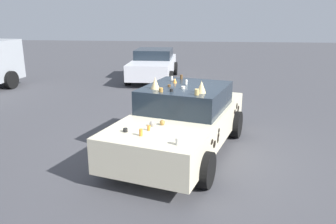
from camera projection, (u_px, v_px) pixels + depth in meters
The scene contains 3 objects.
ground_plane at pixel (181, 151), 7.55m from camera, with size 60.00×60.00×0.00m, color #47474C.
art_car_decorated at pixel (183, 120), 7.39m from camera, with size 4.70×2.96×1.68m.
parked_sedan_near_left at pixel (153, 64), 15.52m from camera, with size 4.33×2.05×1.36m.
Camera 1 is at (-6.99, -0.42, 2.96)m, focal length 36.27 mm.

